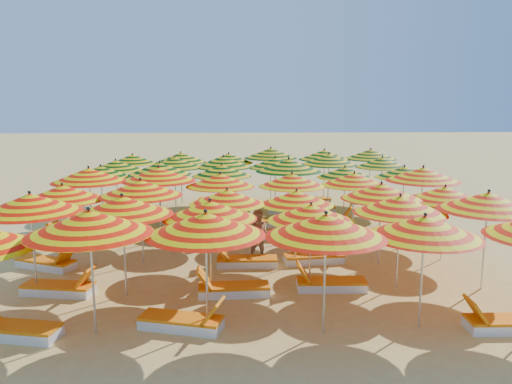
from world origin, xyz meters
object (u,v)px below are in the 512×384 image
umbrella_13 (141,188)px  umbrella_34 (329,159)px  lounger_6 (47,263)px  lounger_9 (73,240)px  umbrella_33 (275,163)px  lounger_16 (212,209)px  lounger_1 (183,322)px  beachgoer_b (259,236)px  umbrella_1 (89,222)px  lounger_7 (245,261)px  umbrella_20 (220,180)px  umbrella_25 (160,168)px  lounger_4 (232,289)px  umbrella_30 (116,165)px  umbrella_37 (181,157)px  lounger_2 (506,323)px  umbrella_23 (423,174)px  umbrella_26 (222,170)px  lounger_8 (315,258)px  umbrella_2 (206,224)px  beachgoer_a (237,219)px  umbrella_32 (224,162)px  umbrella_38 (229,158)px  lounger_11 (116,223)px  lounger_18 (314,208)px  lounger_10 (273,235)px  umbrella_12 (62,193)px  umbrella_19 (159,174)px  umbrella_40 (324,155)px  lounger_15 (132,211)px  lounger_13 (330,219)px  lounger_14 (419,222)px  umbrella_3 (326,226)px  umbrella_10 (400,205)px  umbrella_11 (488,201)px  lounger_21 (380,199)px  umbrella_16 (381,191)px  umbrella_27 (289,165)px  umbrella_28 (345,172)px  lounger_17 (290,210)px  umbrella_6 (30,203)px  umbrella_35 (382,162)px  umbrella_18 (89,175)px  umbrella_9 (311,213)px  umbrella_31 (175,162)px  umbrella_8 (210,210)px  umbrella_29 (404,172)px  umbrella_17 (445,193)px  lounger_19 (218,200)px  lounger_3 (60,288)px  lounger_12 (275,222)px

umbrella_13 → umbrella_34: 9.36m
lounger_6 → lounger_9: bearing=115.0°
umbrella_33 → lounger_16: umbrella_33 is taller
lounger_1 → beachgoer_b: bearing=83.3°
umbrella_1 → lounger_7: 5.52m
umbrella_20 → umbrella_25: size_ratio=1.10×
lounger_4 → umbrella_30: bearing=-65.0°
umbrella_37 → lounger_2: size_ratio=1.71×
umbrella_23 → umbrella_30: 11.98m
umbrella_30 → umbrella_26: bearing=-25.1°
umbrella_34 → lounger_8: size_ratio=1.56×
umbrella_30 → umbrella_2: bearing=-68.3°
beachgoer_a → umbrella_32: bearing=-109.6°
umbrella_38 → beachgoer_b: umbrella_38 is taller
lounger_8 → lounger_11: same height
lounger_8 → lounger_11: bearing=138.8°
lounger_18 → lounger_10: bearing=67.5°
umbrella_12 → umbrella_19: (2.26, 2.52, 0.15)m
umbrella_40 → lounger_15: umbrella_40 is taller
lounger_6 → lounger_13: (8.89, 4.98, 0.00)m
umbrella_38 → lounger_14: bearing=-33.1°
umbrella_3 → lounger_13: (1.83, 9.23, -2.07)m
umbrella_10 → umbrella_11: bearing=-4.4°
lounger_21 → beachgoer_b: (-6.01, -8.57, 0.62)m
umbrella_16 → umbrella_27: bearing=115.1°
beachgoer_b → umbrella_38: bearing=103.6°
lounger_4 → umbrella_38: bearing=-91.8°
umbrella_28 → lounger_7: bearing=-128.2°
lounger_6 → lounger_17: 10.06m
umbrella_6 → beachgoer_b: 6.14m
umbrella_35 → umbrella_32: bearing=-177.5°
umbrella_18 → umbrella_12: bearing=-90.5°
umbrella_9 → umbrella_20: (-2.33, 4.34, 0.13)m
umbrella_31 → lounger_21: bearing=13.6°
umbrella_8 → umbrella_6: bearing=176.8°
umbrella_29 → umbrella_34: umbrella_34 is taller
umbrella_23 → umbrella_3: bearing=-123.5°
umbrella_31 → umbrella_17: bearing=-36.8°
umbrella_18 → umbrella_26: 4.81m
umbrella_35 → lounger_7: bearing=-129.9°
umbrella_40 → lounger_19: size_ratio=1.79×
umbrella_10 → umbrella_33: (-2.39, 8.69, -0.00)m
umbrella_31 → lounger_19: (1.66, 2.19, -2.02)m
lounger_13 → umbrella_34: bearing=95.6°
umbrella_1 → lounger_3: umbrella_1 is taller
umbrella_9 → umbrella_20: umbrella_20 is taller
lounger_11 → umbrella_9: bearing=157.4°
umbrella_28 → lounger_19: (-4.94, 4.09, -1.84)m
lounger_19 → umbrella_11: bearing=-57.1°
umbrella_16 → lounger_12: (-2.65, 4.59, -1.97)m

